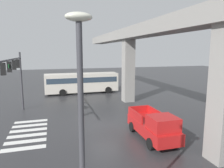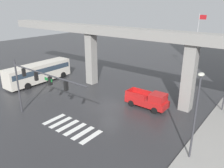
{
  "view_description": "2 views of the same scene",
  "coord_description": "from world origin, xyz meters",
  "views": [
    {
      "loc": [
        16.45,
        -4.22,
        6.26
      ],
      "look_at": [
        0.48,
        0.47,
        3.63
      ],
      "focal_mm": 33.06,
      "sensor_mm": 36.0,
      "label": 1
    },
    {
      "loc": [
        15.25,
        -19.01,
        11.78
      ],
      "look_at": [
        0.03,
        0.42,
        2.8
      ],
      "focal_mm": 35.41,
      "sensor_mm": 36.0,
      "label": 2
    }
  ],
  "objects": [
    {
      "name": "ground_plane",
      "position": [
        0.0,
        0.0,
        0.0
      ],
      "size": [
        120.0,
        120.0,
        0.0
      ],
      "primitive_type": "plane",
      "color": "#2D2D30"
    },
    {
      "name": "crosswalk_stripes",
      "position": [
        -0.0,
        -6.21,
        0.01
      ],
      "size": [
        6.05,
        2.8,
        0.01
      ],
      "color": "silver",
      "rests_on": "ground"
    },
    {
      "name": "elevated_overpass",
      "position": [
        0.0,
        4.92,
        7.55
      ],
      "size": [
        50.35,
        2.05,
        8.93
      ],
      "color": "gray",
      "rests_on": "ground"
    },
    {
      "name": "sidewalk_east",
      "position": [
        12.27,
        2.0,
        0.07
      ],
      "size": [
        4.0,
        36.0,
        0.15
      ],
      "primitive_type": "cube",
      "color": "gray",
      "rests_on": "ground"
    },
    {
      "name": "pickup_truck",
      "position": [
        3.9,
        2.59,
        0.99
      ],
      "size": [
        5.1,
        2.09,
        2.08
      ],
      "color": "red",
      "rests_on": "ground"
    },
    {
      "name": "city_bus",
      "position": [
        -14.39,
        0.1,
        1.72
      ],
      "size": [
        2.92,
        10.84,
        2.99
      ],
      "color": "beige",
      "rests_on": "ground"
    },
    {
      "name": "traffic_signal_mast",
      "position": [
        -3.46,
        -7.37,
        4.68
      ],
      "size": [
        10.89,
        0.32,
        6.2
      ],
      "color": "#38383D",
      "rests_on": "ground"
    },
    {
      "name": "street_lamp_near_corner",
      "position": [
        11.07,
        -3.51,
        4.56
      ],
      "size": [
        0.44,
        0.7,
        7.24
      ],
      "color": "#38383D",
      "rests_on": "ground"
    },
    {
      "name": "flagpole",
      "position": [
        3.56,
        18.92,
        5.94
      ],
      "size": [
        1.16,
        0.12,
        10.28
      ],
      "color": "silver",
      "rests_on": "ground"
    }
  ]
}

